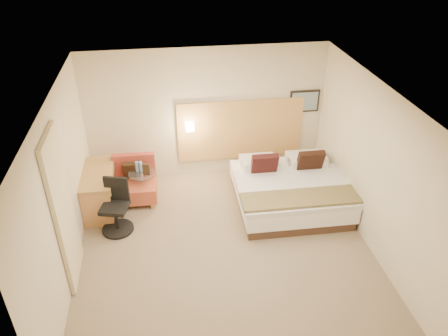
{
  "coord_description": "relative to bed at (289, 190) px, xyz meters",
  "views": [
    {
      "loc": [
        -0.84,
        -5.52,
        4.94
      ],
      "look_at": [
        0.1,
        0.76,
        1.1
      ],
      "focal_mm": 35.0,
      "sensor_mm": 36.0,
      "label": 1
    }
  ],
  "objects": [
    {
      "name": "wall_front",
      "position": [
        -1.4,
        -3.58,
        1.03
      ],
      "size": [
        4.8,
        0.02,
        2.7
      ],
      "primitive_type": "cube",
      "color": "beige",
      "rests_on": "floor"
    },
    {
      "name": "lounge_chair",
      "position": [
        -2.89,
        0.62,
        0.02
      ],
      "size": [
        0.83,
        0.73,
        0.86
      ],
      "color": "tan",
      "rests_on": "floor"
    },
    {
      "name": "wall_back",
      "position": [
        -1.4,
        1.44,
        1.03
      ],
      "size": [
        4.8,
        0.02,
        2.7
      ],
      "primitive_type": "cube",
      "color": "beige",
      "rests_on": "floor"
    },
    {
      "name": "menu_folder",
      "position": [
        -2.64,
        0.52,
        0.38
      ],
      "size": [
        0.15,
        0.09,
        0.23
      ],
      "primitive_type": "cube",
      "rotation": [
        0.0,
        0.0,
        -0.26
      ],
      "color": "#372416",
      "rests_on": "side_table"
    },
    {
      "name": "desk",
      "position": [
        -3.51,
        0.4,
        0.29
      ],
      "size": [
        0.58,
        1.25,
        0.78
      ],
      "color": "#A77B41",
      "rests_on": "floor"
    },
    {
      "name": "art_canvas",
      "position": [
        0.62,
        1.39,
        1.18
      ],
      "size": [
        0.54,
        0.01,
        0.39
      ],
      "primitive_type": "cube",
      "color": "gray",
      "rests_on": "wall_back"
    },
    {
      "name": "floor",
      "position": [
        -1.4,
        -1.07,
        -0.33
      ],
      "size": [
        4.8,
        5.0,
        0.02
      ],
      "primitive_type": "cube",
      "color": "#7E6C55",
      "rests_on": "ground"
    },
    {
      "name": "bottle_b",
      "position": [
        -2.75,
        0.65,
        0.37
      ],
      "size": [
        0.08,
        0.08,
        0.21
      ],
      "primitive_type": "cylinder",
      "rotation": [
        0.0,
        0.0,
        -0.26
      ],
      "color": "#9CC4F1",
      "rests_on": "side_table"
    },
    {
      "name": "headboard_panel",
      "position": [
        -0.7,
        1.4,
        0.63
      ],
      "size": [
        2.6,
        0.04,
        1.3
      ],
      "primitive_type": "cube",
      "color": "tan",
      "rests_on": "wall_back"
    },
    {
      "name": "side_table",
      "position": [
        -2.74,
        0.58,
        0.0
      ],
      "size": [
        0.64,
        0.64,
        0.59
      ],
      "color": "white",
      "rests_on": "floor"
    },
    {
      "name": "bed",
      "position": [
        0.0,
        0.0,
        0.0
      ],
      "size": [
        2.09,
        2.01,
        1.0
      ],
      "color": "#422C21",
      "rests_on": "floor"
    },
    {
      "name": "lamp_shade",
      "position": [
        -1.75,
        1.29,
        0.83
      ],
      "size": [
        0.15,
        0.15,
        0.15
      ],
      "primitive_type": "cube",
      "color": "#F6E5C0",
      "rests_on": "wall_back"
    },
    {
      "name": "wall_right",
      "position": [
        1.01,
        -1.07,
        1.03
      ],
      "size": [
        0.02,
        5.0,
        2.7
      ],
      "primitive_type": "cube",
      "color": "beige",
      "rests_on": "floor"
    },
    {
      "name": "desk_chair",
      "position": [
        -3.18,
        -0.28,
        0.08
      ],
      "size": [
        0.67,
        0.67,
        0.97
      ],
      "color": "black",
      "rests_on": "floor"
    },
    {
      "name": "ceiling",
      "position": [
        -1.4,
        -1.07,
        2.39
      ],
      "size": [
        4.8,
        5.0,
        0.02
      ],
      "primitive_type": "cube",
      "color": "silver",
      "rests_on": "floor"
    },
    {
      "name": "curtain",
      "position": [
        -3.76,
        -1.32,
        0.9
      ],
      "size": [
        0.06,
        0.9,
        2.42
      ],
      "primitive_type": "cube",
      "color": "beige",
      "rests_on": "wall_left"
    },
    {
      "name": "art_frame",
      "position": [
        0.62,
        1.41,
        1.18
      ],
      "size": [
        0.62,
        0.03,
        0.47
      ],
      "primitive_type": "cube",
      "color": "black",
      "rests_on": "wall_back"
    },
    {
      "name": "lamp_arm",
      "position": [
        -1.75,
        1.35,
        0.83
      ],
      "size": [
        0.02,
        0.12,
        0.02
      ],
      "primitive_type": "cylinder",
      "rotation": [
        1.57,
        0.0,
        0.0
      ],
      "color": "silver",
      "rests_on": "wall_back"
    },
    {
      "name": "wall_left",
      "position": [
        -3.81,
        -1.07,
        1.03
      ],
      "size": [
        0.02,
        5.0,
        2.7
      ],
      "primitive_type": "cube",
      "color": "beige",
      "rests_on": "floor"
    },
    {
      "name": "bottle_a",
      "position": [
        -2.82,
        0.66,
        0.37
      ],
      "size": [
        0.08,
        0.08,
        0.21
      ],
      "primitive_type": "cylinder",
      "rotation": [
        0.0,
        0.0,
        -0.26
      ],
      "color": "#7B93BE",
      "rests_on": "side_table"
    }
  ]
}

